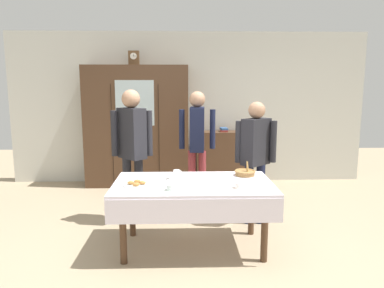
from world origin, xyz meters
name	(u,v)px	position (x,y,z in m)	size (l,w,h in m)	color
ground_plane	(193,239)	(0.00, 0.00, 0.00)	(12.00, 12.00, 0.00)	tan
back_wall	(188,108)	(0.00, 2.65, 1.35)	(6.40, 0.10, 2.70)	silver
dining_table	(193,192)	(0.00, -0.23, 0.64)	(1.69, 0.96, 0.74)	#4C3321
wall_cabinet	(137,126)	(-0.90, 2.35, 1.05)	(1.79, 0.46, 2.10)	#4C3321
mantel_clock	(134,58)	(-0.92, 2.35, 2.22)	(0.18, 0.11, 0.24)	brown
bookshelf_low	(223,158)	(0.63, 2.41, 0.47)	(0.98, 0.35, 0.95)	#4C3321
book_stack	(224,130)	(0.63, 2.41, 0.98)	(0.14, 0.22, 0.07)	#99332D
tea_cup_back_edge	(172,177)	(-0.23, -0.06, 0.76)	(0.13, 0.13, 0.06)	white
tea_cup_front_edge	(177,173)	(-0.18, 0.11, 0.77)	(0.13, 0.13, 0.06)	white
tea_cup_near_left	(170,188)	(-0.23, -0.51, 0.77)	(0.13, 0.13, 0.06)	silver
tea_cup_near_right	(238,186)	(0.44, -0.45, 0.76)	(0.13, 0.13, 0.06)	white
bread_basket	(245,173)	(0.61, 0.08, 0.77)	(0.24, 0.24, 0.16)	#9E7542
pastry_plate	(137,184)	(-0.59, -0.30, 0.75)	(0.28, 0.28, 0.05)	white
spoon_back_edge	(189,184)	(-0.05, -0.28, 0.74)	(0.12, 0.02, 0.01)	silver
spoon_near_right	(151,191)	(-0.42, -0.51, 0.74)	(0.12, 0.02, 0.01)	silver
person_by_cabinet	(197,137)	(0.10, 1.17, 1.03)	(0.52, 0.37, 1.68)	#933338
person_near_right_end	(256,151)	(0.81, 0.49, 0.95)	(0.52, 0.39, 1.56)	#191E38
person_beside_shelf	(132,142)	(-0.75, 0.58, 1.05)	(0.52, 0.40, 1.71)	#232328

